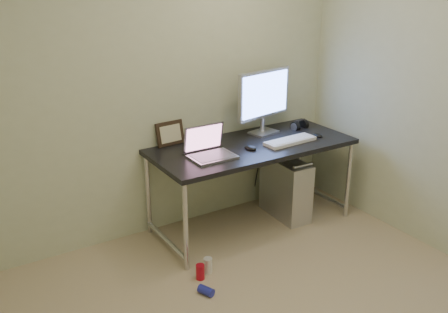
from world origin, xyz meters
TOP-DOWN VIEW (x-y plane):
  - wall_back at (0.00, 1.75)m, footprint 3.50×0.02m
  - desk at (0.72, 1.37)m, footprint 1.73×0.76m
  - tower_computer at (1.08, 1.35)m, footprint 0.25×0.53m
  - cable_a at (1.03, 1.70)m, footprint 0.01×0.16m
  - cable_b at (1.12, 1.68)m, footprint 0.02×0.11m
  - can_red at (-0.08, 0.87)m, footprint 0.08×0.08m
  - can_white at (0.01, 0.91)m, footprint 0.08×0.08m
  - can_blue at (-0.14, 0.68)m, footprint 0.10×0.13m
  - laptop at (0.27, 1.32)m, footprint 0.35×0.29m
  - monitor at (0.98, 1.57)m, footprint 0.60×0.22m
  - keyboard at (1.01, 1.24)m, footprint 0.48×0.18m
  - mouse_right at (1.33, 1.24)m, footprint 0.09×0.12m
  - mouse_left at (0.63, 1.28)m, footprint 0.09×0.13m
  - headphones at (1.35, 1.51)m, footprint 0.16×0.10m
  - picture_frame at (0.13, 1.72)m, footprint 0.26×0.09m
  - webcam at (0.35, 1.68)m, footprint 0.04×0.03m

SIDE VIEW (x-z plane):
  - can_blue at x=-0.14m, z-range 0.00..0.06m
  - can_red at x=-0.08m, z-range 0.00..0.12m
  - can_white at x=0.01m, z-range 0.00..0.12m
  - tower_computer at x=1.08m, z-range -0.02..0.56m
  - cable_b at x=1.12m, z-range 0.02..0.74m
  - cable_a at x=1.03m, z-range 0.06..0.74m
  - desk at x=0.72m, z-range 0.30..1.05m
  - keyboard at x=1.01m, z-range 0.75..0.78m
  - mouse_right at x=1.33m, z-range 0.75..0.79m
  - mouse_left at x=0.63m, z-range 0.75..0.79m
  - headphones at x=1.35m, z-range 0.73..0.83m
  - laptop at x=0.27m, z-range 0.69..0.93m
  - webcam at x=0.35m, z-range 0.78..0.91m
  - picture_frame at x=0.13m, z-range 0.75..0.95m
  - monitor at x=0.98m, z-range 0.80..1.37m
  - wall_back at x=0.00m, z-range 0.00..2.50m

